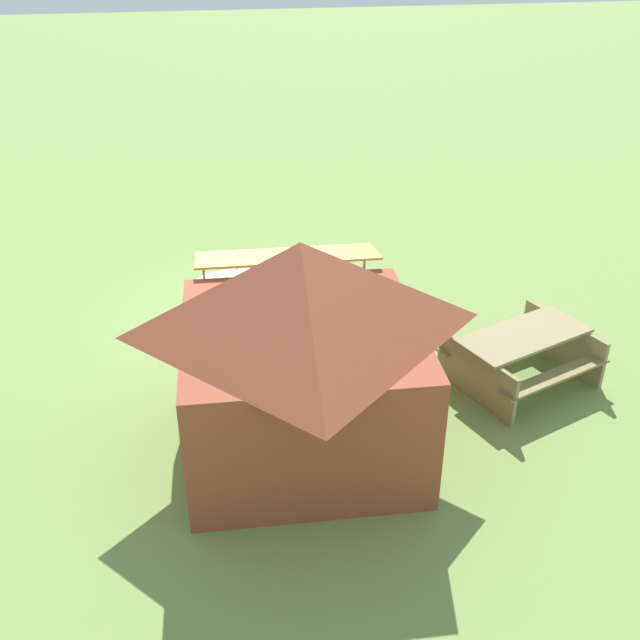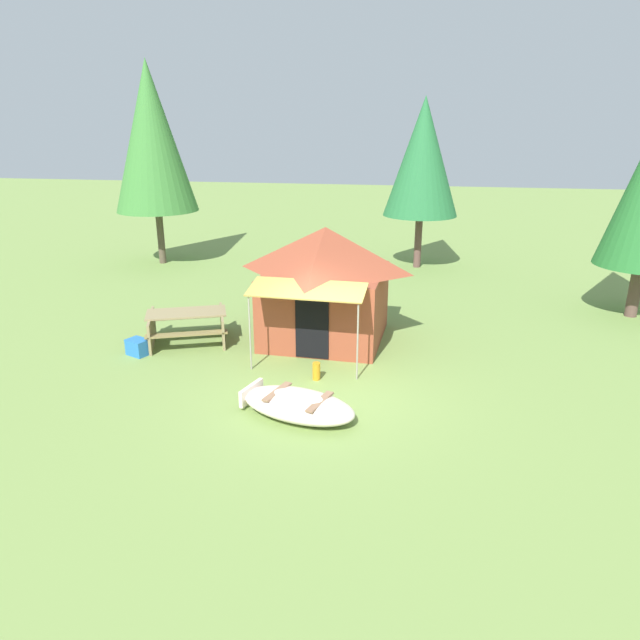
# 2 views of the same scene
# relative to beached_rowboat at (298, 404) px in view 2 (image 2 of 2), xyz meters

# --- Properties ---
(ground_plane) EXTENTS (80.00, 80.00, 0.00)m
(ground_plane) POSITION_rel_beached_rowboat_xyz_m (0.30, 1.17, -0.22)
(ground_plane) COLOR olive
(beached_rowboat) EXTENTS (2.45, 1.72, 0.42)m
(beached_rowboat) POSITION_rel_beached_rowboat_xyz_m (0.00, 0.00, 0.00)
(beached_rowboat) COLOR beige
(beached_rowboat) RESTS_ON ground_plane
(canvas_cabin_tent) EXTENTS (3.11, 3.91, 2.77)m
(canvas_cabin_tent) POSITION_rel_beached_rowboat_xyz_m (-0.18, 4.03, 1.22)
(canvas_cabin_tent) COLOR brown
(canvas_cabin_tent) RESTS_ON ground_plane
(picnic_table) EXTENTS (2.31, 2.11, 0.77)m
(picnic_table) POSITION_rel_beached_rowboat_xyz_m (-3.43, 3.17, 0.27)
(picnic_table) COLOR #8E7D55
(picnic_table) RESTS_ON ground_plane
(cooler_box) EXTENTS (0.59, 0.52, 0.37)m
(cooler_box) POSITION_rel_beached_rowboat_xyz_m (-4.24, 2.20, -0.03)
(cooler_box) COLOR blue
(cooler_box) RESTS_ON ground_plane
(fuel_can) EXTENTS (0.16, 0.16, 0.38)m
(fuel_can) POSITION_rel_beached_rowboat_xyz_m (0.05, 1.59, -0.03)
(fuel_can) COLOR orange
(fuel_can) RESTS_ON ground_plane
(pine_tree_back_right) EXTENTS (2.64, 2.64, 5.96)m
(pine_tree_back_right) POSITION_rel_beached_rowboat_xyz_m (1.90, 11.98, 3.70)
(pine_tree_back_right) COLOR brown
(pine_tree_back_right) RESTS_ON ground_plane
(pine_tree_far_center) EXTENTS (2.97, 2.97, 7.20)m
(pine_tree_far_center) POSITION_rel_beached_rowboat_xyz_m (-7.66, 10.91, 4.36)
(pine_tree_far_center) COLOR brown
(pine_tree_far_center) RESTS_ON ground_plane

